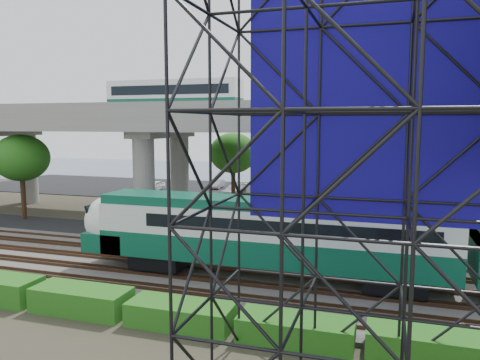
% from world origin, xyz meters
% --- Properties ---
extents(ground, '(140.00, 140.00, 0.00)m').
position_xyz_m(ground, '(0.00, 0.00, 0.00)').
color(ground, '#474233').
rests_on(ground, ground).
extents(ballast_bed, '(90.00, 12.00, 0.20)m').
position_xyz_m(ballast_bed, '(0.00, 2.00, 0.10)').
color(ballast_bed, slate).
rests_on(ballast_bed, ground).
extents(service_road, '(90.00, 5.00, 0.08)m').
position_xyz_m(service_road, '(0.00, 10.50, 0.04)').
color(service_road, black).
rests_on(service_road, ground).
extents(parking_lot, '(90.00, 18.00, 0.08)m').
position_xyz_m(parking_lot, '(0.00, 34.00, 0.04)').
color(parking_lot, black).
rests_on(parking_lot, ground).
extents(harbor_water, '(140.00, 40.00, 0.03)m').
position_xyz_m(harbor_water, '(0.00, 56.00, 0.01)').
color(harbor_water, '#465873').
rests_on(harbor_water, ground).
extents(rail_tracks, '(90.00, 9.52, 0.16)m').
position_xyz_m(rail_tracks, '(0.00, 2.00, 0.28)').
color(rail_tracks, '#472D1E').
rests_on(rail_tracks, ballast_bed).
extents(commuter_train, '(29.30, 3.06, 4.30)m').
position_xyz_m(commuter_train, '(5.41, 2.00, 2.88)').
color(commuter_train, black).
rests_on(commuter_train, rail_tracks).
extents(overpass, '(80.00, 12.00, 12.40)m').
position_xyz_m(overpass, '(-0.64, 16.00, 8.21)').
color(overpass, '#9E9B93').
rests_on(overpass, ground).
extents(scaffold_tower, '(9.36, 6.36, 15.00)m').
position_xyz_m(scaffold_tower, '(8.37, -7.98, 7.47)').
color(scaffold_tower, black).
rests_on(scaffold_tower, ground).
extents(hedge_strip, '(34.60, 1.80, 1.20)m').
position_xyz_m(hedge_strip, '(1.01, -4.30, 0.56)').
color(hedge_strip, '#1B5E15').
rests_on(hedge_strip, ground).
extents(trees, '(40.94, 16.94, 7.69)m').
position_xyz_m(trees, '(-4.67, 16.17, 5.57)').
color(trees, '#382314').
rests_on(trees, ground).
extents(suv, '(5.42, 3.44, 1.39)m').
position_xyz_m(suv, '(-7.35, 11.01, 0.78)').
color(suv, black).
rests_on(suv, service_road).
extents(parked_cars, '(39.16, 9.72, 1.29)m').
position_xyz_m(parked_cars, '(0.54, 33.54, 0.69)').
color(parked_cars, white).
rests_on(parked_cars, parking_lot).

